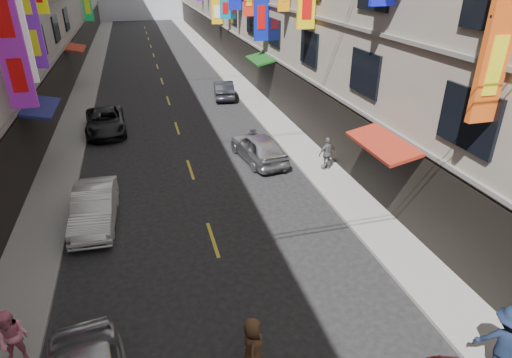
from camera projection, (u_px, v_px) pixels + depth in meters
sidewalk_left at (86, 85)px, 34.34m from camera, size 2.00×90.00×0.12m
sidewalk_right at (232, 76)px, 37.18m from camera, size 2.00×90.00×0.12m
street_awnings at (154, 98)px, 20.35m from camera, size 13.99×35.20×0.41m
lane_markings at (165, 90)px, 33.20m from camera, size 0.12×80.20×0.01m
scooter_far_right at (253, 140)px, 22.45m from camera, size 0.71×1.77×1.14m
car_left_mid at (94, 208)px, 15.75m from camera, size 1.58×4.16×1.35m
car_left_far at (105, 121)px, 24.54m from camera, size 2.41×4.78×1.30m
car_right_mid at (258, 147)px, 20.90m from camera, size 2.26×4.34×1.41m
car_right_far at (224, 89)px, 30.98m from camera, size 1.81×3.94×1.25m
pedestrian_lfar at (13, 339)px, 9.94m from camera, size 0.82×0.61×1.55m
pedestrian_rnear at (506, 343)px, 9.59m from camera, size 1.35×1.32×1.93m
pedestrian_rfar at (327, 154)px, 19.70m from camera, size 1.00×0.69×1.57m
pedestrian_crossing at (252, 346)px, 9.89m from camera, size 0.72×0.88×1.55m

